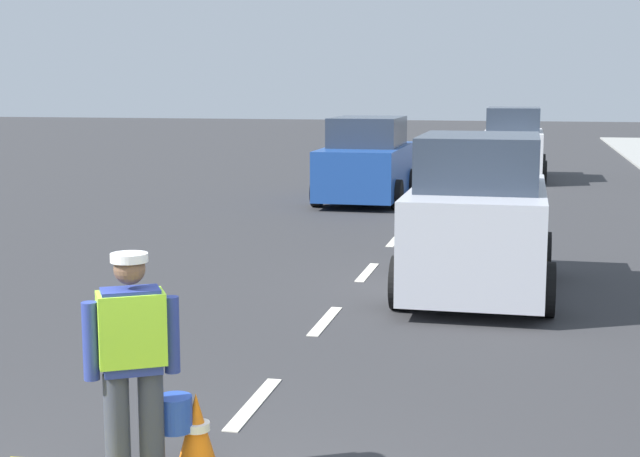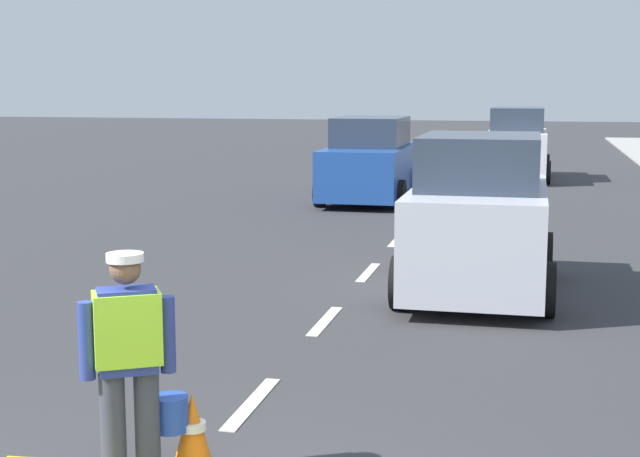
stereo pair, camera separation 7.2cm
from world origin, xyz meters
The scene contains 7 objects.
ground_plane centered at (0.00, 21.00, 0.00)m, with size 96.00×96.00×0.00m, color #333335.
lane_center_line centered at (0.00, 25.20, 0.00)m, with size 0.14×46.40×0.01m.
road_worker centered at (-0.33, 0.94, 0.93)m, with size 0.64×0.60×1.67m.
traffic_cone_near centered at (0.00, 1.23, 0.29)m, with size 0.36×0.36×0.59m.
car_outgoing_ahead centered at (1.69, 7.70, 1.00)m, with size 2.01×3.86×2.16m.
car_oncoming_second centered at (-1.49, 17.38, 0.95)m, with size 2.09×4.34×2.03m.
car_outgoing_far centered at (1.88, 23.49, 0.99)m, with size 1.97×4.08×2.14m.
Camera 1 is at (2.31, -4.95, 2.82)m, focal length 52.36 mm.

